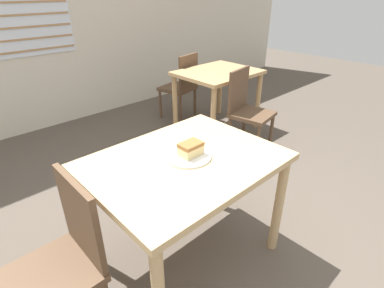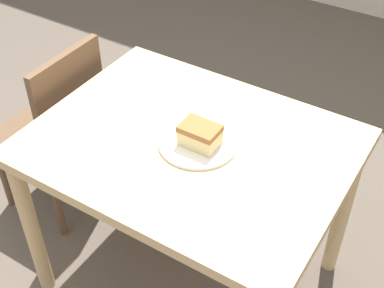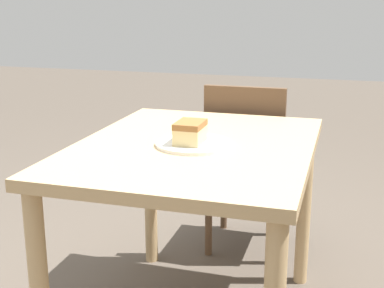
% 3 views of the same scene
% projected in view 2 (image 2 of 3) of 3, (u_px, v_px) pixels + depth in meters
% --- Properties ---
extents(dining_table_near, '(1.07, 0.83, 0.76)m').
position_uv_depth(dining_table_near, '(190.00, 164.00, 1.88)').
color(dining_table_near, tan).
rests_on(dining_table_near, ground_plane).
extents(chair_near_window, '(0.40, 0.40, 0.87)m').
position_uv_depth(chair_near_window, '(57.00, 128.00, 2.33)').
color(chair_near_window, brown).
rests_on(chair_near_window, ground_plane).
extents(plate, '(0.27, 0.27, 0.01)m').
position_uv_depth(plate, '(198.00, 142.00, 1.80)').
color(plate, white).
rests_on(plate, dining_table_near).
extents(cake_slice, '(0.13, 0.09, 0.08)m').
position_uv_depth(cake_slice, '(200.00, 135.00, 1.76)').
color(cake_slice, '#E5CC89').
rests_on(cake_slice, plate).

